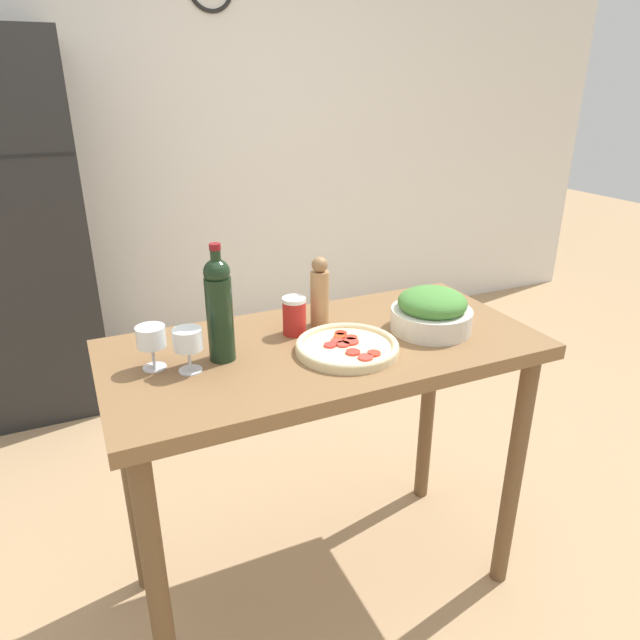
% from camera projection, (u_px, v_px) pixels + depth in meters
% --- Properties ---
extents(ground_plane, '(14.00, 14.00, 0.00)m').
position_uv_depth(ground_plane, '(324.00, 579.00, 2.01)').
color(ground_plane, tan).
extents(wall_back, '(6.40, 0.08, 2.60)m').
position_uv_depth(wall_back, '(169.00, 141.00, 3.32)').
color(wall_back, silver).
rests_on(wall_back, ground_plane).
extents(refrigerator, '(0.76, 0.68, 1.84)m').
position_uv_depth(refrigerator, '(4.00, 236.00, 2.80)').
color(refrigerator, black).
rests_on(refrigerator, ground_plane).
extents(prep_counter, '(1.25, 0.61, 0.92)m').
position_uv_depth(prep_counter, '(324.00, 384.00, 1.70)').
color(prep_counter, brown).
rests_on(prep_counter, ground_plane).
extents(wine_bottle, '(0.07, 0.07, 0.32)m').
position_uv_depth(wine_bottle, '(219.00, 307.00, 1.50)').
color(wine_bottle, black).
rests_on(wine_bottle, prep_counter).
extents(wine_glass_near, '(0.08, 0.08, 0.12)m').
position_uv_depth(wine_glass_near, '(188.00, 342.00, 1.46)').
color(wine_glass_near, silver).
rests_on(wine_glass_near, prep_counter).
extents(wine_glass_far, '(0.08, 0.08, 0.12)m').
position_uv_depth(wine_glass_far, '(151.00, 339.00, 1.47)').
color(wine_glass_far, silver).
rests_on(wine_glass_far, prep_counter).
extents(pepper_mill, '(0.06, 0.06, 0.22)m').
position_uv_depth(pepper_mill, '(320.00, 293.00, 1.73)').
color(pepper_mill, '#AD7F51').
rests_on(pepper_mill, prep_counter).
extents(salad_bowl, '(0.24, 0.24, 0.13)m').
position_uv_depth(salad_bowl, '(432.00, 311.00, 1.71)').
color(salad_bowl, silver).
rests_on(salad_bowl, prep_counter).
extents(homemade_pizza, '(0.29, 0.29, 0.03)m').
position_uv_depth(homemade_pizza, '(347.00, 347.00, 1.59)').
color(homemade_pizza, beige).
rests_on(homemade_pizza, prep_counter).
extents(salt_canister, '(0.07, 0.07, 0.12)m').
position_uv_depth(salt_canister, '(294.00, 316.00, 1.69)').
color(salt_canister, '#B2231E').
rests_on(salt_canister, prep_counter).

